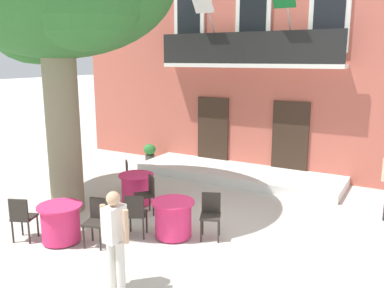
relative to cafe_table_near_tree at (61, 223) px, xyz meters
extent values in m
plane|color=beige|center=(2.20, 1.65, -0.39)|extent=(120.00, 120.00, 0.00)
cube|color=#BC5B4C|center=(1.30, 8.65, 3.36)|extent=(13.00, 4.00, 7.50)
cube|color=#332319|center=(0.00, 6.62, 0.76)|extent=(1.10, 0.08, 2.30)
cube|color=#332319|center=(2.60, 6.62, 0.76)|extent=(1.10, 0.08, 2.30)
cube|color=silver|center=(-0.90, 6.61, 4.26)|extent=(1.10, 0.08, 1.90)
cube|color=black|center=(-0.90, 6.58, 4.26)|extent=(0.84, 0.04, 1.60)
cube|color=silver|center=(1.30, 6.61, 4.26)|extent=(1.10, 0.08, 1.90)
cube|color=black|center=(1.30, 6.58, 4.26)|extent=(0.84, 0.04, 1.60)
cube|color=silver|center=(3.50, 6.61, 4.26)|extent=(1.10, 0.08, 1.90)
cube|color=black|center=(3.50, 6.58, 4.26)|extent=(0.84, 0.04, 1.60)
cube|color=silver|center=(1.30, 6.33, 2.95)|extent=(5.60, 0.65, 0.12)
cube|color=black|center=(1.30, 6.03, 3.46)|extent=(5.60, 0.06, 0.90)
cylinder|color=#B2B2B7|center=(0.10, 6.15, 4.36)|extent=(0.04, 0.95, 1.33)
cube|color=white|center=(0.10, 5.70, 4.66)|extent=(0.60, 0.29, 0.38)
cylinder|color=#B2B2B7|center=(2.50, 6.15, 4.36)|extent=(0.04, 0.95, 1.33)
cube|color=#146B2D|center=(2.50, 5.70, 4.66)|extent=(0.60, 0.29, 0.38)
cylinder|color=#47423D|center=(-1.00, 6.35, 3.17)|extent=(0.36, 0.36, 0.32)
ellipsoid|color=#4C8E38|center=(-1.00, 6.35, 3.51)|extent=(0.46, 0.46, 0.37)
cylinder|color=#47423D|center=(0.53, 6.35, 3.14)|extent=(0.30, 0.30, 0.25)
ellipsoid|color=#4C8E38|center=(0.53, 6.35, 3.47)|extent=(0.39, 0.39, 0.41)
cylinder|color=#995638|center=(2.07, 6.35, 3.13)|extent=(0.31, 0.31, 0.25)
ellipsoid|color=#4C8E38|center=(2.07, 6.35, 3.42)|extent=(0.41, 0.41, 0.32)
cylinder|color=#47423D|center=(3.60, 6.35, 3.12)|extent=(0.27, 0.27, 0.23)
ellipsoid|color=#38843D|center=(3.60, 6.35, 3.41)|extent=(0.35, 0.35, 0.35)
cube|color=silver|center=(1.30, 5.72, -0.27)|extent=(6.16, 1.86, 0.25)
cylinder|color=#7F755B|center=(-1.19, 1.31, 1.44)|extent=(0.76, 0.76, 3.67)
sphere|color=#286028|center=(-2.69, 1.99, 4.37)|extent=(2.73, 2.73, 2.73)
cylinder|color=#E52D66|center=(0.00, 0.00, -0.02)|extent=(0.74, 0.74, 0.68)
cylinder|color=#E52D66|center=(0.00, 0.00, 0.35)|extent=(0.86, 0.86, 0.04)
cylinder|color=#2D2823|center=(0.00, 0.00, -0.38)|extent=(0.44, 0.44, 0.03)
cylinder|color=#2D2823|center=(0.93, 0.09, -0.17)|extent=(0.04, 0.04, 0.45)
cylinder|color=#2D2823|center=(0.60, 0.00, -0.17)|extent=(0.04, 0.04, 0.45)
cylinder|color=#2D2823|center=(0.84, 0.42, -0.17)|extent=(0.04, 0.04, 0.45)
cylinder|color=#2D2823|center=(0.51, 0.32, -0.17)|extent=(0.04, 0.04, 0.45)
cube|color=#2D2823|center=(0.72, 0.21, 0.08)|extent=(0.49, 0.49, 0.04)
cube|color=#2D2823|center=(0.67, 0.38, 0.31)|extent=(0.38, 0.14, 0.42)
cylinder|color=#2D2823|center=(-0.92, -0.19, -0.17)|extent=(0.04, 0.04, 0.45)
cylinder|color=#2D2823|center=(-0.60, -0.06, -0.17)|extent=(0.04, 0.04, 0.45)
cylinder|color=#2D2823|center=(-0.79, -0.51, -0.17)|extent=(0.04, 0.04, 0.45)
cylinder|color=#2D2823|center=(-0.47, -0.38, -0.17)|extent=(0.04, 0.04, 0.45)
cube|color=#2D2823|center=(-0.69, -0.29, 0.08)|extent=(0.52, 0.52, 0.04)
cube|color=#2D2823|center=(-0.63, -0.45, 0.31)|extent=(0.37, 0.18, 0.42)
cylinder|color=#E52D66|center=(0.00, 2.43, -0.02)|extent=(0.74, 0.74, 0.68)
cylinder|color=#E52D66|center=(0.00, 2.43, 0.35)|extent=(0.86, 0.86, 0.04)
cylinder|color=#2D2823|center=(0.00, 2.43, -0.38)|extent=(0.44, 0.44, 0.03)
cylinder|color=#2D2823|center=(0.61, 1.72, -0.17)|extent=(0.04, 0.04, 0.45)
cylinder|color=#2D2823|center=(0.34, 1.93, -0.17)|extent=(0.04, 0.04, 0.45)
cylinder|color=#2D2823|center=(0.82, 1.98, -0.17)|extent=(0.04, 0.04, 0.45)
cylinder|color=#2D2823|center=(0.56, 2.20, -0.17)|extent=(0.04, 0.04, 0.45)
cube|color=#2D2823|center=(0.58, 1.96, 0.08)|extent=(0.56, 0.56, 0.04)
cube|color=#2D2823|center=(0.70, 2.10, 0.31)|extent=(0.32, 0.27, 0.42)
cylinder|color=#2D2823|center=(-0.49, 3.23, -0.17)|extent=(0.04, 0.04, 0.45)
cylinder|color=#2D2823|center=(-0.26, 2.98, -0.17)|extent=(0.04, 0.04, 0.45)
cylinder|color=#2D2823|center=(-0.74, 3.00, -0.17)|extent=(0.04, 0.04, 0.45)
cylinder|color=#2D2823|center=(-0.51, 2.75, -0.17)|extent=(0.04, 0.04, 0.45)
cube|color=#2D2823|center=(-0.50, 2.99, 0.08)|extent=(0.57, 0.57, 0.04)
cube|color=#2D2823|center=(-0.64, 2.87, 0.31)|extent=(0.29, 0.31, 0.42)
cylinder|color=#E52D66|center=(1.80, 1.28, -0.02)|extent=(0.74, 0.74, 0.68)
cylinder|color=#E52D66|center=(1.80, 1.28, 0.35)|extent=(0.86, 0.86, 0.04)
cylinder|color=#2D2823|center=(1.80, 1.28, -0.38)|extent=(0.44, 0.44, 0.03)
cylinder|color=#2D2823|center=(0.90, 1.04, -0.17)|extent=(0.04, 0.04, 0.45)
cylinder|color=#2D2823|center=(1.21, 1.19, -0.17)|extent=(0.04, 0.04, 0.45)
cylinder|color=#2D2823|center=(1.04, 0.73, -0.17)|extent=(0.04, 0.04, 0.45)
cylinder|color=#2D2823|center=(1.35, 0.88, -0.17)|extent=(0.04, 0.04, 0.45)
cube|color=#2D2823|center=(1.12, 0.96, 0.08)|extent=(0.53, 0.53, 0.04)
cube|color=#2D2823|center=(1.20, 0.80, 0.31)|extent=(0.36, 0.20, 0.42)
cylinder|color=#2D2823|center=(2.72, 1.48, -0.17)|extent=(0.04, 0.04, 0.45)
cylinder|color=#2D2823|center=(2.40, 1.35, -0.17)|extent=(0.04, 0.04, 0.45)
cylinder|color=#2D2823|center=(2.58, 1.79, -0.17)|extent=(0.04, 0.04, 0.45)
cylinder|color=#2D2823|center=(2.27, 1.66, -0.17)|extent=(0.04, 0.04, 0.45)
cube|color=#2D2823|center=(2.49, 1.57, 0.08)|extent=(0.52, 0.52, 0.04)
cube|color=#2D2823|center=(2.42, 1.74, 0.31)|extent=(0.37, 0.18, 0.42)
cylinder|color=#47423D|center=(-2.13, 5.98, -0.26)|extent=(0.32, 0.32, 0.26)
ellipsoid|color=#2D7533|center=(-2.13, 5.98, 0.05)|extent=(0.42, 0.42, 0.38)
cylinder|color=beige|center=(5.36, 4.33, 0.77)|extent=(0.09, 0.09, 0.52)
cylinder|color=silver|center=(1.96, -0.77, 0.02)|extent=(0.14, 0.14, 0.82)
cylinder|color=silver|center=(2.14, -0.77, 0.02)|extent=(0.14, 0.14, 0.82)
cube|color=white|center=(2.05, -0.77, 0.71)|extent=(0.24, 0.35, 0.56)
sphere|color=tan|center=(2.05, -0.77, 1.11)|extent=(0.22, 0.22, 0.22)
cylinder|color=tan|center=(1.83, -0.77, 0.71)|extent=(0.09, 0.09, 0.52)
cylinder|color=tan|center=(2.27, -0.77, 0.71)|extent=(0.09, 0.09, 0.52)
camera|label=1|loc=(5.89, -5.14, 3.16)|focal=37.61mm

